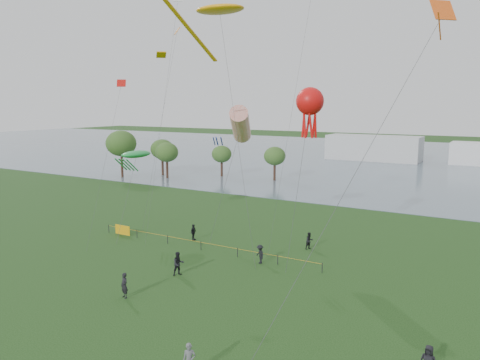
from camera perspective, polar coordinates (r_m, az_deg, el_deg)
The scene contains 16 objects.
ground_plane at distance 29.42m, azimuth -10.42°, elevation -18.39°, with size 400.00×400.00×0.00m, color #153410.
lake at distance 121.55m, azimuth 21.98°, elevation 2.17°, with size 400.00×120.00×0.08m, color slate.
pavilion_left at distance 118.71m, azimuth 15.97°, elevation 3.78°, with size 22.00×8.00×6.00m, color silver.
trees at distance 87.74m, azimuth -8.74°, elevation 3.76°, with size 30.87×15.91×8.76m.
fence at distance 48.12m, azimuth -10.80°, elevation -6.62°, with size 24.07×0.07×1.05m.
spectator_a at distance 38.28m, azimuth -7.52°, elevation -10.07°, with size 0.93×0.73×1.92m, color black.
spectator_b at distance 40.69m, azimuth 2.45°, elevation -9.02°, with size 1.07×0.61×1.65m, color black.
spectator_c at distance 47.59m, azimuth -5.71°, elevation -6.35°, with size 0.96×0.40×1.64m, color black.
spectator_f at distance 34.81m, azimuth -13.92°, elevation -12.37°, with size 0.66×0.44×1.82m, color black.
spectator_g at distance 44.91m, azimuth 8.46°, elevation -7.35°, with size 0.80×0.62×1.65m, color black.
kite_stingray at distance 42.88m, azimuth -2.59°, elevation 19.96°, with size 7.56×9.92×22.02m.
kite_windsock at distance 45.42m, azimuth 0.05°, elevation 6.77°, with size 4.25×5.43×13.52m.
kite_creature at distance 53.14m, azimuth -12.57°, elevation 3.05°, with size 4.26×8.66×8.48m.
kite_octopus at distance 37.90m, azimuth 8.52°, elevation 9.36°, with size 2.21×3.02×14.90m.
kite_delta at distance 29.26m, azimuth 22.38°, elevation 16.48°, with size 6.67×15.57×19.44m.
small_kites at distance 43.68m, azimuth 4.72°, elevation 19.97°, with size 39.93×10.02×13.38m.
Camera 1 is at (17.30, -19.55, 13.58)m, focal length 35.00 mm.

